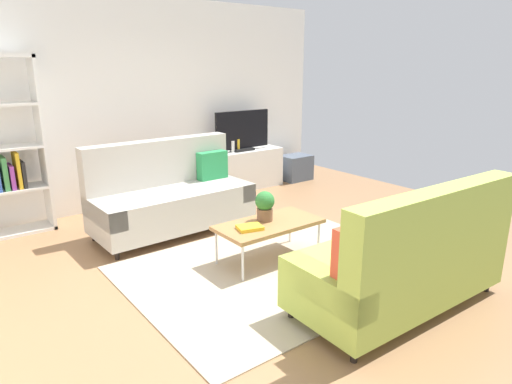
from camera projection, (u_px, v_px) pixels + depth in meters
The scene contains 15 objects.
ground_plane at pixel (254, 264), 4.60m from camera, with size 7.68×7.68×0.00m, color #936B47.
wall_far at pixel (135, 104), 6.34m from camera, with size 6.40×0.12×2.90m, color white.
area_rug at pixel (277, 267), 4.53m from camera, with size 2.90×2.20×0.01m, color tan.
couch_beige at pixel (171, 196), 5.45m from camera, with size 1.92×0.89×1.10m.
couch_green at pixel (404, 259), 3.67m from camera, with size 1.93×0.90×1.10m.
coffee_table at pixel (269, 225), 4.60m from camera, with size 1.10×0.56×0.42m.
tv_console at pixel (242, 170), 7.34m from camera, with size 1.40×0.44×0.64m, color silver.
tv at pixel (242, 131), 7.15m from camera, with size 1.00×0.20×0.64m.
storage_trunk at pixel (296, 168), 7.94m from camera, with size 0.52×0.40×0.44m, color #4C5666.
potted_plant at pixel (265, 205), 4.61m from camera, with size 0.20×0.20×0.31m.
table_book_0 at pixel (250, 228), 4.40m from camera, with size 0.24×0.18×0.04m, color gold.
vase_0 at pixel (209, 148), 6.93m from camera, with size 0.12×0.12×0.20m, color silver.
vase_1 at pixel (219, 148), 7.04m from camera, with size 0.13×0.13×0.15m, color #B24C4C.
bottle_0 at pixel (233, 147), 7.08m from camera, with size 0.06×0.06×0.18m, color silver.
bottle_1 at pixel (238, 145), 7.14m from camera, with size 0.05×0.05×0.19m, color gold.
Camera 1 is at (-2.54, -3.37, 1.99)m, focal length 31.36 mm.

